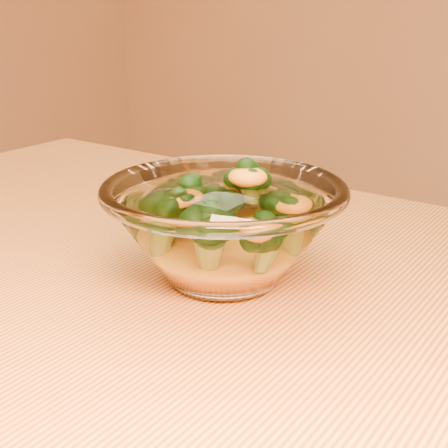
# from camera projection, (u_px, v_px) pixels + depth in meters

# --- Properties ---
(table) EXTENTS (1.20, 0.80, 0.75)m
(table) POSITION_uv_depth(u_px,v_px,m) (197.00, 437.00, 0.50)
(table) COLOR #DE8D42
(table) RESTS_ON ground
(glass_bowl) EXTENTS (0.21, 0.21, 0.09)m
(glass_bowl) POSITION_uv_depth(u_px,v_px,m) (224.00, 229.00, 0.53)
(glass_bowl) COLOR white
(glass_bowl) RESTS_ON table
(cheese_sauce) EXTENTS (0.12, 0.12, 0.03)m
(cheese_sauce) POSITION_uv_depth(u_px,v_px,m) (224.00, 250.00, 0.54)
(cheese_sauce) COLOR gold
(cheese_sauce) RESTS_ON glass_bowl
(broccoli_heap) EXTENTS (0.14, 0.14, 0.08)m
(broccoli_heap) POSITION_uv_depth(u_px,v_px,m) (221.00, 211.00, 0.53)
(broccoli_heap) COLOR black
(broccoli_heap) RESTS_ON cheese_sauce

